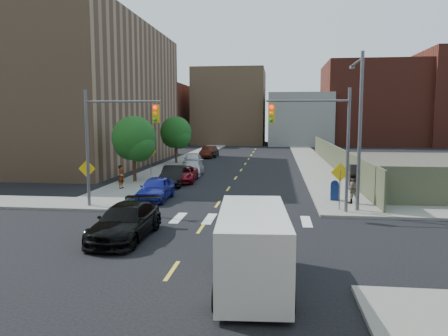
% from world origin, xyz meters
% --- Properties ---
extents(ground, '(160.00, 160.00, 0.00)m').
position_xyz_m(ground, '(0.00, 0.00, 0.00)').
color(ground, black).
rests_on(ground, ground).
extents(sidewalk_nw, '(3.50, 73.00, 0.15)m').
position_xyz_m(sidewalk_nw, '(-7.75, 41.50, 0.07)').
color(sidewalk_nw, gray).
rests_on(sidewalk_nw, ground).
extents(sidewalk_ne, '(3.50, 73.00, 0.15)m').
position_xyz_m(sidewalk_ne, '(7.75, 41.50, 0.07)').
color(sidewalk_ne, gray).
rests_on(sidewalk_ne, ground).
extents(fence_north, '(0.12, 44.00, 2.50)m').
position_xyz_m(fence_north, '(9.60, 28.00, 1.25)').
color(fence_north, '#576043').
rests_on(fence_north, ground).
extents(building_nw, '(22.00, 30.00, 16.00)m').
position_xyz_m(building_nw, '(-22.00, 30.00, 8.00)').
color(building_nw, '#8C6B4C').
rests_on(building_nw, ground).
extents(bg_bldg_west, '(14.00, 18.00, 12.00)m').
position_xyz_m(bg_bldg_west, '(-22.00, 70.00, 6.00)').
color(bg_bldg_west, '#592319').
rests_on(bg_bldg_west, ground).
extents(bg_bldg_midwest, '(14.00, 16.00, 15.00)m').
position_xyz_m(bg_bldg_midwest, '(-6.00, 72.00, 7.50)').
color(bg_bldg_midwest, '#8C6B4C').
rests_on(bg_bldg_midwest, ground).
extents(bg_bldg_center, '(12.00, 16.00, 10.00)m').
position_xyz_m(bg_bldg_center, '(8.00, 70.00, 5.00)').
color(bg_bldg_center, gray).
rests_on(bg_bldg_center, ground).
extents(bg_bldg_east, '(18.00, 18.00, 16.00)m').
position_xyz_m(bg_bldg_east, '(22.00, 72.00, 8.00)').
color(bg_bldg_east, '#592319').
rests_on(bg_bldg_east, ground).
extents(signal_nw, '(4.59, 0.30, 7.00)m').
position_xyz_m(signal_nw, '(-5.98, 6.00, 4.53)').
color(signal_nw, '#59595E').
rests_on(signal_nw, ground).
extents(signal_ne, '(4.59, 0.30, 7.00)m').
position_xyz_m(signal_ne, '(5.98, 6.00, 4.53)').
color(signal_ne, '#59595E').
rests_on(signal_ne, ground).
extents(streetlight_ne, '(0.25, 3.70, 9.00)m').
position_xyz_m(streetlight_ne, '(8.20, 6.90, 5.22)').
color(streetlight_ne, '#59595E').
rests_on(streetlight_ne, ground).
extents(warn_sign_nw, '(1.06, 0.06, 2.83)m').
position_xyz_m(warn_sign_nw, '(-7.80, 6.50, 1.99)').
color(warn_sign_nw, '#59595E').
rests_on(warn_sign_nw, ground).
extents(warn_sign_ne, '(1.06, 0.06, 2.83)m').
position_xyz_m(warn_sign_ne, '(7.20, 6.50, 1.99)').
color(warn_sign_ne, '#59595E').
rests_on(warn_sign_ne, ground).
extents(warn_sign_midwest, '(1.06, 0.06, 2.83)m').
position_xyz_m(warn_sign_midwest, '(-7.80, 20.00, 1.99)').
color(warn_sign_midwest, '#59595E').
rests_on(warn_sign_midwest, ground).
extents(tree_west_near, '(3.66, 3.64, 5.52)m').
position_xyz_m(tree_west_near, '(-8.00, 16.05, 3.48)').
color(tree_west_near, '#332114').
rests_on(tree_west_near, ground).
extents(tree_west_far, '(3.66, 3.64, 5.52)m').
position_xyz_m(tree_west_far, '(-8.00, 31.05, 3.48)').
color(tree_west_far, '#332114').
rests_on(tree_west_far, ground).
extents(parked_car_blue, '(1.84, 4.50, 1.53)m').
position_xyz_m(parked_car_blue, '(-4.20, 8.89, 0.76)').
color(parked_car_blue, navy).
rests_on(parked_car_blue, ground).
extents(parked_car_black, '(1.96, 4.79, 1.54)m').
position_xyz_m(parked_car_black, '(-4.53, 15.20, 0.77)').
color(parked_car_black, black).
rests_on(parked_car_black, ground).
extents(parked_car_red, '(2.50, 4.92, 1.33)m').
position_xyz_m(parked_car_red, '(-4.20, 17.04, 0.67)').
color(parked_car_red, maroon).
rests_on(parked_car_red, ground).
extents(parked_car_silver, '(2.14, 4.75, 1.35)m').
position_xyz_m(parked_car_silver, '(-4.20, 21.36, 0.68)').
color(parked_car_silver, '#B8BBC0').
rests_on(parked_car_silver, ground).
extents(parked_car_white, '(2.29, 4.78, 1.57)m').
position_xyz_m(parked_car_white, '(-5.50, 28.20, 0.79)').
color(parked_car_white, silver).
rests_on(parked_car_white, ground).
extents(parked_car_maroon, '(1.92, 4.76, 1.54)m').
position_xyz_m(parked_car_maroon, '(-5.50, 39.40, 0.77)').
color(parked_car_maroon, '#3F150C').
rests_on(parked_car_maroon, ground).
extents(parked_car_grey, '(2.22, 4.67, 1.29)m').
position_xyz_m(parked_car_grey, '(-5.50, 40.26, 0.64)').
color(parked_car_grey, black).
rests_on(parked_car_grey, ground).
extents(black_sedan, '(2.29, 5.35, 1.54)m').
position_xyz_m(black_sedan, '(-3.03, -0.20, 0.77)').
color(black_sedan, black).
rests_on(black_sedan, ground).
extents(cargo_van, '(2.57, 5.58, 2.50)m').
position_xyz_m(cargo_van, '(2.89, -4.95, 1.31)').
color(cargo_van, silver).
rests_on(cargo_van, ground).
extents(mailbox, '(0.56, 0.45, 1.27)m').
position_xyz_m(mailbox, '(7.31, 9.46, 0.77)').
color(mailbox, navy).
rests_on(mailbox, sidewalk_ne).
extents(payphone, '(0.57, 0.47, 1.85)m').
position_xyz_m(payphone, '(9.20, 13.87, 1.07)').
color(payphone, black).
rests_on(payphone, sidewalk_ne).
extents(pedestrian_west, '(0.48, 0.67, 1.74)m').
position_xyz_m(pedestrian_west, '(-7.79, 12.30, 1.02)').
color(pedestrian_west, gray).
rests_on(pedestrian_west, sidewalk_nw).
extents(pedestrian_east, '(1.01, 0.86, 1.81)m').
position_xyz_m(pedestrian_east, '(8.23, 8.56, 1.06)').
color(pedestrian_east, gray).
rests_on(pedestrian_east, sidewalk_ne).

